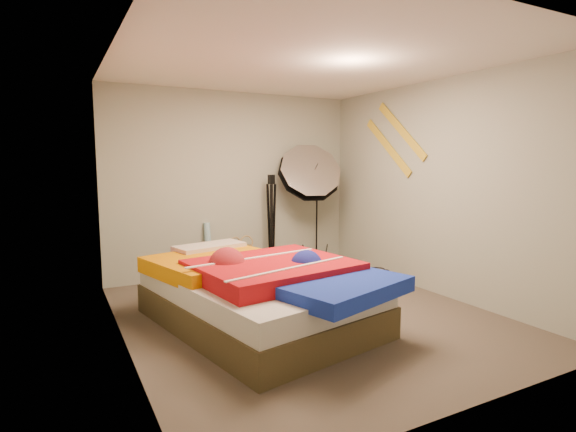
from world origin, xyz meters
TOP-DOWN VIEW (x-y plane):
  - floor at (0.00, 0.00)m, footprint 4.00×4.00m
  - ceiling at (0.00, 0.00)m, footprint 4.00×4.00m
  - wall_back at (0.00, 2.00)m, footprint 3.50×0.00m
  - wall_front at (0.00, -2.00)m, footprint 3.50×0.00m
  - wall_left at (-1.75, 0.00)m, footprint 0.00×4.00m
  - wall_right at (1.75, 0.00)m, footprint 0.00×4.00m
  - tote_bag at (0.01, 1.90)m, footprint 0.42×0.25m
  - wrapping_roll at (-0.42, 1.90)m, footprint 0.09×0.21m
  - camera_case at (0.67, 1.18)m, footprint 0.30×0.22m
  - duffel_bag at (1.35, 0.54)m, footprint 0.33×0.22m
  - wall_stripe_upper at (1.73, 0.60)m, footprint 0.02×0.91m
  - wall_stripe_lower at (1.73, 0.85)m, footprint 0.02×0.91m
  - bed at (-0.53, -0.00)m, footprint 2.00×2.57m
  - photo_umbrella at (1.01, 1.70)m, footprint 1.20×0.95m
  - camera_tripod at (0.45, 1.76)m, footprint 0.08×0.08m

SIDE VIEW (x-z plane):
  - floor at x=0.00m, z-range 0.00..0.00m
  - duffel_bag at x=1.35m, z-range 0.00..0.19m
  - camera_case at x=0.67m, z-range 0.00..0.28m
  - tote_bag at x=0.01m, z-range -0.01..0.40m
  - bed at x=-0.53m, z-range 0.00..0.65m
  - wrapping_roll at x=-0.42m, z-range 0.00..0.75m
  - camera_tripod at x=0.45m, z-range 0.10..1.48m
  - wall_back at x=0.00m, z-range -0.50..3.00m
  - wall_front at x=0.00m, z-range -0.50..3.00m
  - wall_left at x=-1.75m, z-range -0.75..3.25m
  - wall_right at x=1.75m, z-range -0.75..3.25m
  - photo_umbrella at x=1.01m, z-range 0.42..2.33m
  - wall_stripe_lower at x=1.73m, z-range 1.36..2.14m
  - wall_stripe_upper at x=1.73m, z-range 1.56..2.34m
  - ceiling at x=0.00m, z-range 2.50..2.50m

